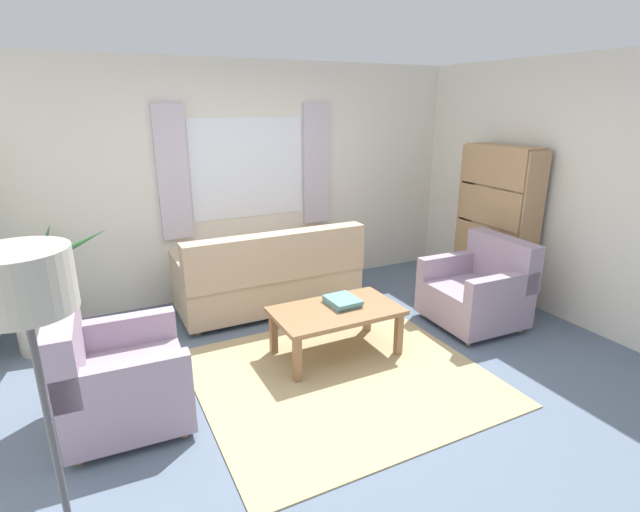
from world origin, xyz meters
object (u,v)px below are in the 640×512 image
coffee_table (336,315)px  potted_plant (42,308)px  standing_lamp (27,313)px  couch (270,278)px  armchair_right (479,290)px  armchair_left (115,378)px  bookshelf (496,222)px  book_stack_on_table (343,301)px

coffee_table → potted_plant: (-2.31, 1.29, 0.01)m
standing_lamp → couch: bearing=53.4°
armchair_right → coffee_table: (-1.59, 0.08, 0.03)m
armchair_left → bookshelf: (4.02, 0.54, 0.54)m
book_stack_on_table → potted_plant: (-2.40, 1.23, -0.08)m
couch → book_stack_on_table: couch is taller
potted_plant → book_stack_on_table: bearing=-27.0°
armchair_right → book_stack_on_table: (-1.49, 0.14, 0.12)m
bookshelf → potted_plant: bearing=78.6°
armchair_right → potted_plant: potted_plant is taller
potted_plant → bookshelf: size_ratio=0.65×
couch → coffee_table: (0.17, -1.17, 0.01)m
book_stack_on_table → potted_plant: 2.70m
coffee_table → bookshelf: 2.30m
bookshelf → standing_lamp: bookshelf is taller
armchair_right → standing_lamp: bearing=-67.8°
couch → coffee_table: bearing=98.1°
couch → armchair_left: 2.11m
potted_plant → standing_lamp: standing_lamp is taller
armchair_right → book_stack_on_table: 1.50m
armchair_left → book_stack_on_table: armchair_left is taller
armchair_left → coffee_table: bearing=-82.2°
coffee_table → standing_lamp: bearing=-145.8°
armchair_left → coffee_table: 1.82m
armchair_left → bookshelf: bearing=-79.6°
standing_lamp → coffee_table: bearing=34.2°
coffee_table → potted_plant: size_ratio=0.98×
couch → potted_plant: 2.14m
armchair_right → standing_lamp: (-3.67, -1.34, 1.05)m
armchair_left → coffee_table: (1.81, 0.16, 0.03)m
standing_lamp → book_stack_on_table: bearing=34.1°
armchair_left → book_stack_on_table: bearing=-80.6°
potted_plant → armchair_left: bearing=-71.2°
armchair_right → standing_lamp: standing_lamp is taller
couch → bookshelf: size_ratio=1.10×
couch → armchair_right: (1.75, -1.25, -0.01)m
armchair_right → book_stack_on_table: size_ratio=2.81×
coffee_table → bookshelf: size_ratio=0.64×
armchair_left → couch: bearing=-48.4°
book_stack_on_table → armchair_right: bearing=-5.4°
potted_plant → armchair_right: bearing=-19.4°
armchair_left → armchair_right: size_ratio=1.00×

